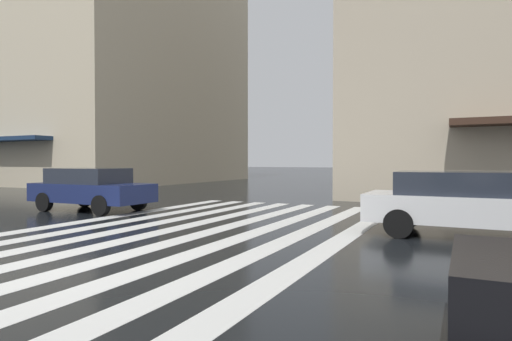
# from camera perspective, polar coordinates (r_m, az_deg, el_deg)

# --- Properties ---
(ground_plane) EXTENTS (220.00, 220.00, 0.00)m
(ground_plane) POSITION_cam_1_polar(r_m,az_deg,el_deg) (7.55, -22.97, -11.38)
(ground_plane) COLOR black
(zebra_crossing) EXTENTS (13.00, 7.50, 0.01)m
(zebra_crossing) POSITION_cam_1_polar(r_m,az_deg,el_deg) (10.69, -7.25, -7.57)
(zebra_crossing) COLOR silver
(zebra_crossing) RESTS_ON ground_plane
(haussmann_block_mid) EXTENTS (19.67, 22.29, 23.06)m
(haussmann_block_mid) POSITION_cam_1_polar(r_m,az_deg,el_deg) (40.85, -22.06, 14.79)
(haussmann_block_mid) COLOR beige
(haussmann_block_mid) RESTS_ON ground_plane
(car_navy) EXTENTS (1.85, 4.10, 1.41)m
(car_navy) POSITION_cam_1_polar(r_m,az_deg,el_deg) (15.22, -21.11, -2.18)
(car_navy) COLOR navy
(car_navy) RESTS_ON ground_plane
(car_white) EXTENTS (1.85, 4.10, 1.41)m
(car_white) POSITION_cam_1_polar(r_m,az_deg,el_deg) (10.36, 25.70, -3.77)
(car_white) COLOR silver
(car_white) RESTS_ON ground_plane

